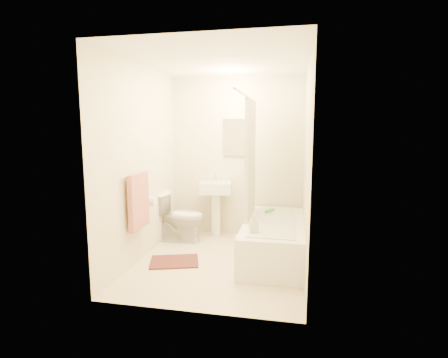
% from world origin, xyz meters
% --- Properties ---
extents(floor, '(2.40, 2.40, 0.00)m').
position_xyz_m(floor, '(0.00, 0.00, 0.00)').
color(floor, beige).
rests_on(floor, ground).
extents(ceiling, '(2.40, 2.40, 0.00)m').
position_xyz_m(ceiling, '(0.00, 0.00, 2.40)').
color(ceiling, white).
rests_on(ceiling, ground).
extents(wall_back, '(2.00, 0.02, 2.40)m').
position_xyz_m(wall_back, '(0.00, 1.20, 1.20)').
color(wall_back, beige).
rests_on(wall_back, ground).
extents(wall_left, '(0.02, 2.40, 2.40)m').
position_xyz_m(wall_left, '(-1.00, 0.00, 1.20)').
color(wall_left, beige).
rests_on(wall_left, ground).
extents(wall_right, '(0.02, 2.40, 2.40)m').
position_xyz_m(wall_right, '(1.00, 0.00, 1.20)').
color(wall_right, beige).
rests_on(wall_right, ground).
extents(mirror, '(0.40, 0.03, 0.55)m').
position_xyz_m(mirror, '(0.00, 1.18, 1.50)').
color(mirror, white).
rests_on(mirror, wall_back).
extents(curtain_rod, '(0.03, 1.70, 0.03)m').
position_xyz_m(curtain_rod, '(0.30, 0.10, 2.00)').
color(curtain_rod, silver).
rests_on(curtain_rod, wall_back).
extents(shower_curtain, '(0.04, 0.80, 1.55)m').
position_xyz_m(shower_curtain, '(0.30, 0.50, 1.22)').
color(shower_curtain, silver).
rests_on(shower_curtain, curtain_rod).
extents(towel_bar, '(0.02, 0.60, 0.02)m').
position_xyz_m(towel_bar, '(-0.96, -0.25, 1.10)').
color(towel_bar, silver).
rests_on(towel_bar, wall_left).
extents(towel, '(0.06, 0.45, 0.66)m').
position_xyz_m(towel, '(-0.93, -0.25, 0.78)').
color(towel, '#CC7266').
rests_on(towel, towel_bar).
extents(toilet_paper, '(0.11, 0.12, 0.12)m').
position_xyz_m(toilet_paper, '(-0.93, 0.12, 0.70)').
color(toilet_paper, white).
rests_on(toilet_paper, wall_left).
extents(toilet, '(0.72, 0.41, 0.70)m').
position_xyz_m(toilet, '(-0.75, 0.71, 0.35)').
color(toilet, white).
rests_on(toilet, floor).
extents(sink, '(0.52, 0.44, 0.91)m').
position_xyz_m(sink, '(-0.29, 1.03, 0.45)').
color(sink, white).
rests_on(sink, floor).
extents(bathtub, '(0.73, 1.67, 0.47)m').
position_xyz_m(bathtub, '(0.63, 0.30, 0.24)').
color(bathtub, white).
rests_on(bathtub, floor).
extents(bath_mat, '(0.69, 0.59, 0.02)m').
position_xyz_m(bath_mat, '(-0.55, -0.12, 0.01)').
color(bath_mat, '#53221D').
rests_on(bath_mat, floor).
extents(soap_bottle, '(0.12, 0.12, 0.21)m').
position_xyz_m(soap_bottle, '(0.44, -0.23, 0.57)').
color(soap_bottle, white).
rests_on(soap_bottle, bathtub).
extents(scrub_brush, '(0.13, 0.21, 0.04)m').
position_xyz_m(scrub_brush, '(0.55, 0.78, 0.49)').
color(scrub_brush, '#46BE5C').
rests_on(scrub_brush, bathtub).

